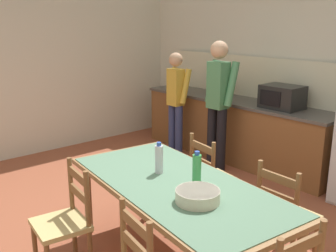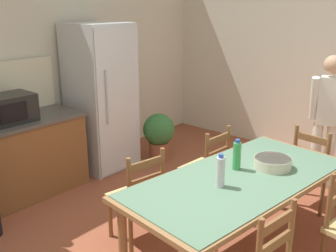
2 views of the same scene
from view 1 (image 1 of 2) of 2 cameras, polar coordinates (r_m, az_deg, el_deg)
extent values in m
plane|color=brown|center=(3.92, -0.23, -15.78)|extent=(8.32, 8.32, 0.00)
cube|color=beige|center=(5.51, 21.46, 8.23)|extent=(6.52, 0.12, 2.90)
cube|color=beige|center=(6.24, -20.43, 9.01)|extent=(0.12, 5.20, 2.90)
cube|color=brown|center=(5.92, 9.49, -0.59)|extent=(3.13, 0.62, 0.86)
cube|color=#4C4742|center=(5.82, 9.68, 3.69)|extent=(3.17, 0.66, 0.04)
cube|color=#B7BCC1|center=(6.28, 4.72, 4.73)|extent=(0.52, 0.38, 0.02)
cube|color=beige|center=(6.01, 11.72, 7.04)|extent=(3.13, 0.03, 0.60)
cube|color=black|center=(5.31, 16.24, 4.08)|extent=(0.50, 0.38, 0.30)
cube|color=black|center=(5.18, 14.59, 3.92)|extent=(0.30, 0.01, 0.19)
cube|color=tan|center=(5.98, 7.03, 6.04)|extent=(0.24, 0.16, 0.36)
cylinder|color=olive|center=(3.91, -11.54, -10.30)|extent=(0.07, 0.07, 0.71)
cylinder|color=olive|center=(4.22, -1.87, -7.98)|extent=(0.07, 0.07, 0.71)
cube|color=olive|center=(3.17, 1.25, -8.69)|extent=(2.15, 1.20, 0.04)
cube|color=#567A60|center=(3.16, 1.26, -8.30)|extent=(2.07, 1.15, 0.01)
cylinder|color=silver|center=(3.31, -1.31, -4.86)|extent=(0.07, 0.07, 0.24)
cylinder|color=#2D51B2|center=(3.27, -1.33, -2.64)|extent=(0.04, 0.04, 0.03)
cylinder|color=green|center=(3.11, 4.20, -6.30)|extent=(0.07, 0.07, 0.24)
cylinder|color=#2D51B2|center=(3.06, 4.25, -3.95)|extent=(0.04, 0.04, 0.03)
cylinder|color=beige|center=(2.84, 4.33, -10.08)|extent=(0.32, 0.32, 0.09)
cylinder|color=beige|center=(2.82, 4.34, -9.44)|extent=(0.31, 0.31, 0.02)
cube|color=brown|center=(2.38, 18.82, -16.12)|extent=(0.07, 0.36, 0.07)
cylinder|color=brown|center=(2.68, -6.51, -14.84)|extent=(0.04, 0.04, 0.46)
cube|color=brown|center=(2.47, -4.75, -14.08)|extent=(0.36, 0.08, 0.07)
cube|color=brown|center=(2.55, -4.68, -17.06)|extent=(0.36, 0.08, 0.07)
cylinder|color=brown|center=(3.67, 20.63, -15.48)|extent=(0.04, 0.04, 0.41)
cylinder|color=brown|center=(3.83, 15.93, -13.67)|extent=(0.04, 0.04, 0.41)
cylinder|color=brown|center=(3.59, 12.61, -15.51)|extent=(0.04, 0.04, 0.41)
cube|color=tan|center=(3.51, 16.94, -12.36)|extent=(0.44, 0.42, 0.04)
cylinder|color=brown|center=(3.19, 18.17, -10.39)|extent=(0.04, 0.04, 0.46)
cylinder|color=brown|center=(3.38, 13.07, -8.54)|extent=(0.04, 0.04, 0.46)
cube|color=brown|center=(3.23, 15.70, -7.37)|extent=(0.36, 0.04, 0.07)
cube|color=brown|center=(3.29, 15.51, -9.82)|extent=(0.36, 0.04, 0.07)
cylinder|color=brown|center=(4.16, 10.15, -10.92)|extent=(0.04, 0.04, 0.41)
cylinder|color=brown|center=(4.40, 7.04, -9.24)|extent=(0.04, 0.04, 0.41)
cylinder|color=brown|center=(3.96, 6.36, -12.15)|extent=(0.04, 0.04, 0.41)
cylinder|color=brown|center=(4.22, 3.34, -10.28)|extent=(0.04, 0.04, 0.41)
cube|color=tan|center=(4.09, 6.81, -7.77)|extent=(0.48, 0.46, 0.04)
cylinder|color=brown|center=(3.77, 6.57, -5.71)|extent=(0.04, 0.04, 0.46)
cylinder|color=brown|center=(4.04, 3.44, -4.18)|extent=(0.04, 0.04, 0.46)
cube|color=brown|center=(3.86, 4.99, -3.12)|extent=(0.36, 0.08, 0.07)
cube|color=brown|center=(3.91, 4.94, -5.24)|extent=(0.36, 0.08, 0.07)
cylinder|color=brown|center=(3.58, -18.74, -16.13)|extent=(0.04, 0.04, 0.41)
cylinder|color=brown|center=(3.66, -13.44, -14.97)|extent=(0.04, 0.04, 0.41)
cube|color=tan|center=(3.35, -15.36, -13.65)|extent=(0.47, 0.45, 0.04)
cylinder|color=brown|center=(3.45, -13.92, -8.10)|extent=(0.04, 0.04, 0.46)
cylinder|color=brown|center=(3.14, -11.62, -10.36)|extent=(0.04, 0.04, 0.46)
cube|color=brown|center=(3.24, -12.96, -7.10)|extent=(0.36, 0.07, 0.07)
cube|color=brown|center=(3.30, -12.81, -9.55)|extent=(0.36, 0.07, 0.07)
cylinder|color=navy|center=(6.09, 0.61, -0.38)|extent=(0.12, 0.12, 0.77)
cylinder|color=navy|center=(5.98, 1.58, -0.67)|extent=(0.12, 0.12, 0.77)
cube|color=gold|center=(5.89, 1.12, 5.66)|extent=(0.22, 0.18, 0.55)
sphere|color=tan|center=(5.84, 1.14, 9.62)|extent=(0.21, 0.21, 0.21)
cylinder|color=gold|center=(6.04, 0.59, 6.12)|extent=(0.09, 0.21, 0.52)
cylinder|color=gold|center=(5.82, 2.58, 5.77)|extent=(0.09, 0.21, 0.52)
cylinder|color=black|center=(5.48, 6.37, -1.70)|extent=(0.13, 0.13, 0.87)
cylinder|color=black|center=(5.37, 7.71, -2.10)|extent=(0.13, 0.13, 0.87)
cube|color=#478456|center=(5.25, 7.29, 5.89)|extent=(0.25, 0.20, 0.62)
sphere|color=tan|center=(5.20, 7.47, 10.92)|extent=(0.23, 0.23, 0.23)
cylinder|color=#478456|center=(5.42, 6.45, 6.48)|extent=(0.10, 0.24, 0.59)
cylinder|color=#478456|center=(5.19, 9.24, 6.01)|extent=(0.10, 0.24, 0.59)
camera|label=2|loc=(4.80, -36.43, 13.73)|focal=42.00mm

